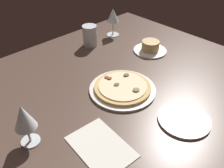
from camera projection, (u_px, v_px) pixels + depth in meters
dining_table at (102, 93)px, 103.54cm from camera, size 150.00×110.00×4.00cm
pizza_main at (123, 88)px, 101.05cm from camera, size 28.02×28.02×3.30cm
ramekin_on_saucer at (150, 47)px, 127.69cm from camera, size 17.62×17.62×5.84cm
wine_glass_far at (113, 16)px, 138.43cm from camera, size 7.40×7.40×16.11cm
wine_glass_near at (24, 118)px, 73.23cm from camera, size 7.06×7.06×15.76cm
water_glass at (90, 37)px, 131.72cm from camera, size 7.83×7.83×11.33cm
side_plate at (184, 119)px, 87.20cm from camera, size 18.94×18.94×0.90cm
paper_menu at (101, 147)px, 77.70cm from camera, size 16.36×22.71×0.30cm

